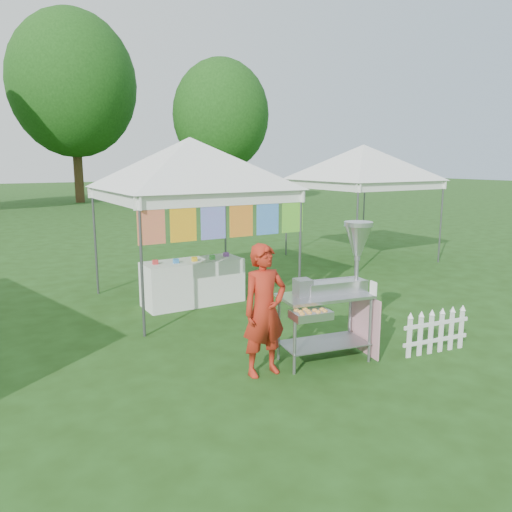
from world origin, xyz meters
TOP-DOWN VIEW (x-y plane):
  - ground at (0.00, 0.00)m, footprint 120.00×120.00m
  - canopy_main at (0.00, 3.49)m, footprint 4.24×4.24m
  - canopy_right at (5.50, 5.00)m, footprint 4.24×4.24m
  - tree_mid at (3.00, 28.00)m, footprint 7.60×7.60m
  - tree_right at (10.00, 22.00)m, footprint 5.60×5.60m
  - donut_cart at (0.49, -0.07)m, footprint 1.41×0.87m
  - vendor at (-0.58, 0.03)m, footprint 0.59×0.39m
  - picket_fence at (1.79, -0.59)m, footprint 1.07×0.17m
  - display_table at (-0.08, 3.32)m, footprint 1.80×0.70m

SIDE VIEW (x-z plane):
  - ground at x=0.00m, z-range 0.00..0.00m
  - picket_fence at x=1.79m, z-range 0.01..0.57m
  - display_table at x=-0.08m, z-range 0.00..0.81m
  - vendor at x=-0.58m, z-range 0.00..1.62m
  - donut_cart at x=0.49m, z-range 0.16..1.97m
  - canopy_main at x=0.00m, z-range 1.26..4.71m
  - canopy_right at x=5.50m, z-range 1.27..4.72m
  - tree_right at x=10.00m, z-range 0.97..9.39m
  - tree_mid at x=3.00m, z-range 1.38..12.90m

